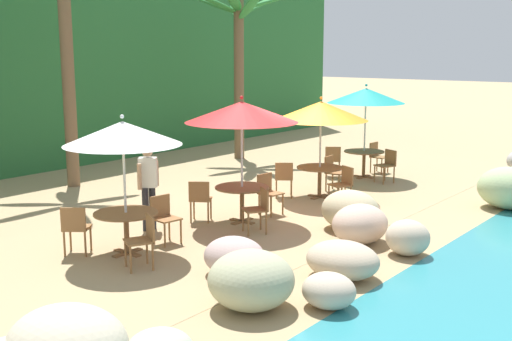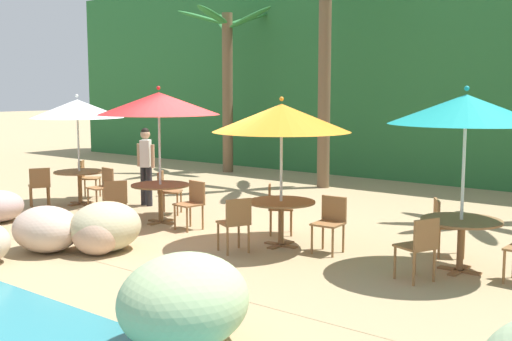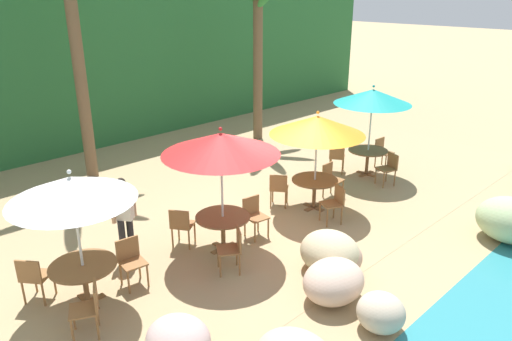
{
  "view_description": "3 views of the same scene",
  "coord_description": "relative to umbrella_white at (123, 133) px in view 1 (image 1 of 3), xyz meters",
  "views": [
    {
      "loc": [
        -11.15,
        -8.19,
        3.48
      ],
      "look_at": [
        -0.53,
        0.22,
        0.91
      ],
      "focal_mm": 44.84,
      "sensor_mm": 36.0,
      "label": 1
    },
    {
      "loc": [
        7.44,
        -8.29,
        2.52
      ],
      "look_at": [
        0.58,
        0.32,
        1.12
      ],
      "focal_mm": 44.78,
      "sensor_mm": 36.0,
      "label": 2
    },
    {
      "loc": [
        -7.0,
        -6.77,
        5.02
      ],
      "look_at": [
        0.14,
        0.51,
        1.14
      ],
      "focal_mm": 33.93,
      "sensor_mm": 36.0,
      "label": 3
    }
  ],
  "objects": [
    {
      "name": "chair_red_inland",
      "position": [
        2.29,
        0.42,
        -1.59
      ],
      "size": [
        0.59,
        0.59,
        0.87
      ],
      "color": "olive",
      "rests_on": "ground"
    },
    {
      "name": "palm_tree_second",
      "position": [
        2.86,
        5.44,
        1.9
      ],
      "size": [
        3.87,
        3.61,
        5.82
      ],
      "color": "brown",
      "rests_on": "ground"
    },
    {
      "name": "dining_table_white",
      "position": [
        0.0,
        -0.0,
        -1.49
      ],
      "size": [
        1.1,
        1.1,
        0.74
      ],
      "color": "brown",
      "rests_on": "ground"
    },
    {
      "name": "waiter_in_white",
      "position": [
        1.26,
        0.81,
        -1.12
      ],
      "size": [
        0.52,
        0.39,
        1.7
      ],
      "color": "#232328",
      "rests_on": "ground"
    },
    {
      "name": "chair_teal_seaward",
      "position": [
        9.36,
        0.15,
        -1.59
      ],
      "size": [
        0.44,
        0.44,
        0.87
      ],
      "color": "olive",
      "rests_on": "ground"
    },
    {
      "name": "chair_red_left",
      "position": [
        2.43,
        -1.0,
        -1.59
      ],
      "size": [
        0.59,
        0.59,
        0.87
      ],
      "color": "olive",
      "rests_on": "ground"
    },
    {
      "name": "chair_orange_seaward",
      "position": [
        6.53,
        -0.12,
        -1.59
      ],
      "size": [
        0.45,
        0.46,
        0.87
      ],
      "color": "olive",
      "rests_on": "ground"
    },
    {
      "name": "chair_white_left",
      "position": [
        -0.31,
        -0.8,
        -1.59
      ],
      "size": [
        0.57,
        0.57,
        0.87
      ],
      "color": "olive",
      "rests_on": "ground"
    },
    {
      "name": "chair_white_inland",
      "position": [
        -0.6,
        0.61,
        -1.59
      ],
      "size": [
        0.6,
        0.59,
        0.87
      ],
      "color": "olive",
      "rests_on": "ground"
    },
    {
      "name": "chair_orange_left",
      "position": [
        5.42,
        -1.09,
        -1.59
      ],
      "size": [
        0.56,
        0.56,
        0.87
      ],
      "color": "olive",
      "rests_on": "ground"
    },
    {
      "name": "chair_red_seaward",
      "position": [
        3.69,
        -0.25,
        -1.59
      ],
      "size": [
        0.47,
        0.48,
        0.87
      ],
      "color": "olive",
      "rests_on": "ground"
    },
    {
      "name": "terrace_deck",
      "position": [
        4.23,
        -0.14,
        -2.1
      ],
      "size": [
        18.0,
        5.2,
        0.01
      ],
      "color": "tan",
      "rests_on": "ground"
    },
    {
      "name": "dining_table_orange",
      "position": [
        5.69,
        -0.27,
        -1.49
      ],
      "size": [
        1.1,
        1.1,
        0.74
      ],
      "color": "brown",
      "rests_on": "ground"
    },
    {
      "name": "foliage_backdrop",
      "position": [
        4.23,
        8.86,
        0.9
      ],
      "size": [
        28.0,
        2.4,
        6.0
      ],
      "color": "#286633",
      "rests_on": "ground"
    },
    {
      "name": "umbrella_teal",
      "position": [
        8.51,
        0.09,
        0.15
      ],
      "size": [
        2.09,
        2.09,
        2.57
      ],
      "color": "silver",
      "rests_on": "ground"
    },
    {
      "name": "chair_teal_left",
      "position": [
        8.28,
        -0.73,
        -1.59
      ],
      "size": [
        0.55,
        0.55,
        0.87
      ],
      "color": "olive",
      "rests_on": "ground"
    },
    {
      "name": "dining_table_red",
      "position": [
        2.83,
        -0.24,
        -1.49
      ],
      "size": [
        1.1,
        1.1,
        0.74
      ],
      "color": "brown",
      "rests_on": "ground"
    },
    {
      "name": "chair_teal_inland",
      "position": [
        7.98,
        0.77,
        -1.59
      ],
      "size": [
        0.58,
        0.58,
        0.87
      ],
      "color": "olive",
      "rests_on": "ground"
    },
    {
      "name": "rock_seawall",
      "position": [
        2.75,
        -3.24,
        -1.72
      ],
      "size": [
        16.8,
        3.21,
        1.03
      ],
      "color": "#ABA6A4",
      "rests_on": "ground"
    },
    {
      "name": "umbrella_red",
      "position": [
        2.83,
        -0.24,
        0.16
      ],
      "size": [
        2.28,
        2.28,
        2.58
      ],
      "color": "silver",
      "rests_on": "ground"
    },
    {
      "name": "chair_orange_inland",
      "position": [
        5.11,
        0.36,
        -1.59
      ],
      "size": [
        0.59,
        0.59,
        0.87
      ],
      "color": "olive",
      "rests_on": "ground"
    },
    {
      "name": "ground_plane",
      "position": [
        4.23,
        -0.14,
        -2.1
      ],
      "size": [
        120.0,
        120.0,
        0.0
      ],
      "primitive_type": "plane",
      "color": "tan"
    },
    {
      "name": "palm_tree_third",
      "position": [
        8.78,
        4.79,
        1.53
      ],
      "size": [
        3.07,
        2.95,
        5.22
      ],
      "color": "brown",
      "rests_on": "ground"
    },
    {
      "name": "chair_white_seaward",
      "position": [
        0.85,
        -0.03,
        -1.59
      ],
      "size": [
        0.47,
        0.48,
        0.87
      ],
      "color": "olive",
      "rests_on": "ground"
    },
    {
      "name": "umbrella_white",
      "position": [
        0.0,
        0.0,
        0.0
      ],
      "size": [
        1.99,
        1.99,
        2.42
      ],
      "color": "silver",
      "rests_on": "ground"
    },
    {
      "name": "umbrella_orange",
      "position": [
        5.69,
        -0.27,
        -0.03
      ],
      "size": [
        2.21,
        2.21,
        2.41
      ],
      "color": "silver",
      "rests_on": "ground"
    },
    {
      "name": "dining_table_teal",
      "position": [
        8.51,
        0.09,
        -1.49
      ],
      "size": [
        1.1,
        1.1,
        0.74
      ],
      "color": "brown",
      "rests_on": "ground"
    }
  ]
}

